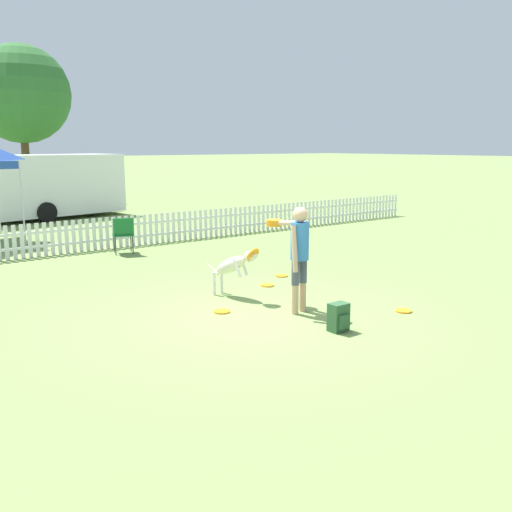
# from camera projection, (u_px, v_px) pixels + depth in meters

# --- Properties ---
(ground_plane) EXTENTS (240.00, 240.00, 0.00)m
(ground_plane) POSITION_uv_depth(u_px,v_px,m) (261.00, 318.00, 8.58)
(ground_plane) COLOR olive
(handler_person) EXTENTS (0.48, 1.06, 1.64)m
(handler_person) POSITION_uv_depth(u_px,v_px,m) (297.00, 246.00, 8.70)
(handler_person) COLOR tan
(handler_person) RESTS_ON ground_plane
(leaping_dog) EXTENTS (0.45, 1.18, 0.92)m
(leaping_dog) POSITION_uv_depth(u_px,v_px,m) (233.00, 265.00, 9.61)
(leaping_dog) COLOR beige
(leaping_dog) RESTS_ON ground_plane
(frisbee_near_handler) EXTENTS (0.26, 0.26, 0.02)m
(frisbee_near_handler) POSITION_uv_depth(u_px,v_px,m) (281.00, 276.00, 11.28)
(frisbee_near_handler) COLOR orange
(frisbee_near_handler) RESTS_ON ground_plane
(frisbee_near_dog) EXTENTS (0.26, 0.26, 0.02)m
(frisbee_near_dog) POSITION_uv_depth(u_px,v_px,m) (267.00, 285.00, 10.52)
(frisbee_near_dog) COLOR orange
(frisbee_near_dog) RESTS_ON ground_plane
(frisbee_midfield) EXTENTS (0.26, 0.26, 0.02)m
(frisbee_midfield) POSITION_uv_depth(u_px,v_px,m) (222.00, 311.00, 8.86)
(frisbee_midfield) COLOR orange
(frisbee_midfield) RESTS_ON ground_plane
(frisbee_far_scatter) EXTENTS (0.26, 0.26, 0.02)m
(frisbee_far_scatter) POSITION_uv_depth(u_px,v_px,m) (404.00, 311.00, 8.89)
(frisbee_far_scatter) COLOR orange
(frisbee_far_scatter) RESTS_ON ground_plane
(backpack_on_grass) EXTENTS (0.27, 0.23, 0.40)m
(backpack_on_grass) POSITION_uv_depth(u_px,v_px,m) (339.00, 317.00, 7.93)
(backpack_on_grass) COLOR #2D5633
(backpack_on_grass) RESTS_ON ground_plane
(picket_fence) EXTENTS (23.33, 0.04, 0.79)m
(picket_fence) POSITION_uv_depth(u_px,v_px,m) (87.00, 235.00, 13.88)
(picket_fence) COLOR white
(picket_fence) RESTS_ON ground_plane
(folding_chair_blue_left) EXTENTS (0.60, 0.62, 0.88)m
(folding_chair_blue_left) POSITION_uv_depth(u_px,v_px,m) (123.00, 232.00, 13.49)
(folding_chair_blue_left) COLOR #333338
(folding_chair_blue_left) RESTS_ON ground_plane
(equipment_trailer) EXTENTS (5.93, 2.88, 2.22)m
(equipment_trailer) POSITION_uv_depth(u_px,v_px,m) (48.00, 185.00, 19.98)
(equipment_trailer) COLOR white
(equipment_trailer) RESTS_ON ground_plane
(tree_left_grove) EXTENTS (4.48, 4.48, 7.09)m
(tree_left_grove) POSITION_uv_depth(u_px,v_px,m) (21.00, 94.00, 26.20)
(tree_left_grove) COLOR #4C3823
(tree_left_grove) RESTS_ON ground_plane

